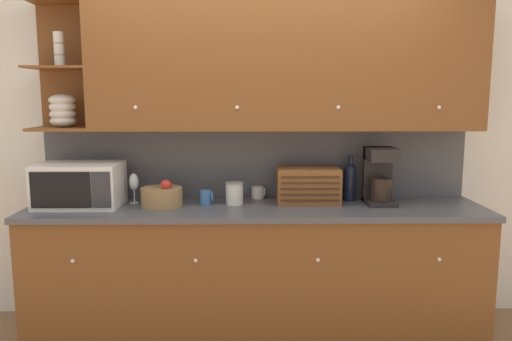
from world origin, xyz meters
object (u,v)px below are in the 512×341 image
object	(u,v)px
microwave	(80,185)
mug	(258,192)
fruit_basket	(162,196)
mug_blue_second	(206,197)
storage_canister	(234,193)
wine_bottle	(350,180)
wine_glass	(134,183)
coffee_maker	(380,175)
bread_box	(308,185)

from	to	relation	value
microwave	mug	world-z (taller)	microwave
fruit_basket	mug_blue_second	bearing A→B (deg)	8.12
fruit_basket	storage_canister	world-z (taller)	fruit_basket
wine_bottle	storage_canister	bearing A→B (deg)	-171.79
fruit_basket	wine_bottle	size ratio (longest dim) A/B	0.86
wine_glass	coffee_maker	xyz separation A→B (m)	(1.74, -0.04, 0.06)
mug	wine_bottle	world-z (taller)	wine_bottle
bread_box	wine_bottle	xyz separation A→B (m)	(0.31, 0.08, 0.02)
mug_blue_second	bread_box	size ratio (longest dim) A/B	0.23
wine_glass	bread_box	world-z (taller)	bread_box
mug_blue_second	coffee_maker	bearing A→B (deg)	0.89
mug_blue_second	storage_canister	world-z (taller)	storage_canister
microwave	fruit_basket	bearing A→B (deg)	-0.38
coffee_maker	wine_glass	bearing A→B (deg)	178.66
storage_canister	mug	distance (m)	0.26
microwave	bread_box	xyz separation A→B (m)	(1.58, 0.09, -0.02)
wine_bottle	mug	bearing A→B (deg)	173.52
mug_blue_second	wine_bottle	xyz separation A→B (m)	(1.03, 0.13, 0.10)
wine_glass	mug	world-z (taller)	wine_glass
bread_box	coffee_maker	bearing A→B (deg)	-3.77
fruit_basket	bread_box	size ratio (longest dim) A/B	0.65
microwave	coffee_maker	distance (m)	2.09
fruit_basket	storage_canister	bearing A→B (deg)	5.98
mug_blue_second	wine_bottle	world-z (taller)	wine_bottle
mug_blue_second	storage_canister	xyz separation A→B (m)	(0.20, 0.01, 0.03)
mug_blue_second	fruit_basket	bearing A→B (deg)	-171.88
wine_glass	mug	bearing A→B (deg)	9.41
bread_box	storage_canister	bearing A→B (deg)	-175.33
microwave	mug_blue_second	xyz separation A→B (m)	(0.86, 0.04, -0.10)
coffee_maker	storage_canister	bearing A→B (deg)	-179.47
wine_glass	coffee_maker	world-z (taller)	coffee_maker
fruit_basket	bread_box	world-z (taller)	bread_box
mug_blue_second	coffee_maker	xyz separation A→B (m)	(1.22, 0.02, 0.15)
microwave	wine_bottle	size ratio (longest dim) A/B	1.69
microwave	wine_bottle	bearing A→B (deg)	5.09
mug	bread_box	size ratio (longest dim) A/B	0.23
wine_glass	mug_blue_second	size ratio (longest dim) A/B	2.07
fruit_basket	coffee_maker	distance (m)	1.53
wine_glass	wine_bottle	xyz separation A→B (m)	(1.55, 0.07, 0.01)
wine_glass	storage_canister	bearing A→B (deg)	-4.02
microwave	wine_glass	distance (m)	0.36
wine_glass	mug_blue_second	bearing A→B (deg)	-6.61
microwave	bread_box	bearing A→B (deg)	3.29
fruit_basket	coffee_maker	size ratio (longest dim) A/B	0.72
microwave	mug	distance (m)	1.26
fruit_basket	coffee_maker	bearing A→B (deg)	2.32
wine_glass	wine_bottle	bearing A→B (deg)	2.61
wine_bottle	coffee_maker	distance (m)	0.22
fruit_basket	mug	world-z (taller)	fruit_basket
wine_glass	wine_bottle	size ratio (longest dim) A/B	0.64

